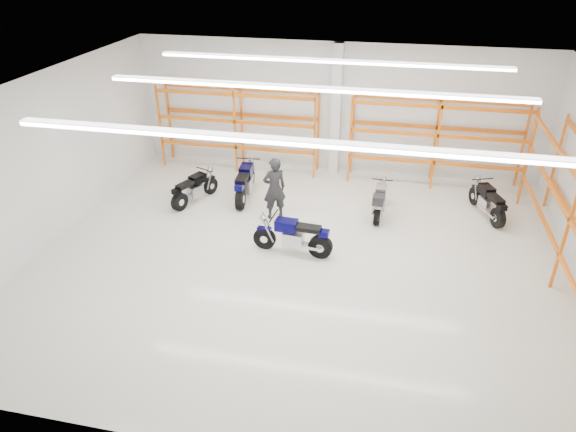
% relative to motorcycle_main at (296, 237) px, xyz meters
% --- Properties ---
extents(ground, '(14.00, 14.00, 0.00)m').
position_rel_motorcycle_main_xyz_m(ground, '(0.28, -0.20, -0.50)').
color(ground, beige).
rests_on(ground, ground).
extents(room_shell, '(14.02, 12.02, 4.51)m').
position_rel_motorcycle_main_xyz_m(room_shell, '(0.28, -0.17, 2.78)').
color(room_shell, silver).
rests_on(room_shell, ground).
extents(motorcycle_main, '(2.19, 0.73, 1.08)m').
position_rel_motorcycle_main_xyz_m(motorcycle_main, '(0.00, 0.00, 0.00)').
color(motorcycle_main, black).
rests_on(motorcycle_main, ground).
extents(motorcycle_back_a, '(0.98, 1.89, 0.98)m').
position_rel_motorcycle_main_xyz_m(motorcycle_back_a, '(-3.76, 2.23, -0.04)').
color(motorcycle_back_a, black).
rests_on(motorcycle_back_a, ground).
extents(motorcycle_back_b, '(0.77, 2.34, 1.15)m').
position_rel_motorcycle_main_xyz_m(motorcycle_back_b, '(-2.23, 2.86, 0.03)').
color(motorcycle_back_b, black).
rests_on(motorcycle_back_b, ground).
extents(motorcycle_back_c, '(0.64, 2.01, 1.03)m').
position_rel_motorcycle_main_xyz_m(motorcycle_back_c, '(2.06, 2.56, -0.01)').
color(motorcycle_back_c, black).
rests_on(motorcycle_back_c, ground).
extents(motorcycle_back_d, '(0.93, 1.97, 1.01)m').
position_rel_motorcycle_main_xyz_m(motorcycle_back_d, '(5.26, 3.19, -0.03)').
color(motorcycle_back_d, black).
rests_on(motorcycle_back_d, ground).
extents(standing_man, '(0.84, 0.75, 1.92)m').
position_rel_motorcycle_main_xyz_m(standing_man, '(-1.01, 1.84, 0.46)').
color(standing_man, black).
rests_on(standing_man, ground).
extents(structural_column, '(0.32, 0.32, 4.50)m').
position_rel_motorcycle_main_xyz_m(structural_column, '(0.28, 5.62, 1.75)').
color(structural_column, white).
rests_on(structural_column, ground).
extents(pallet_racking_back_left, '(5.67, 0.87, 3.00)m').
position_rel_motorcycle_main_xyz_m(pallet_racking_back_left, '(-3.12, 5.28, 1.28)').
color(pallet_racking_back_left, '#DA4D0E').
rests_on(pallet_racking_back_left, ground).
extents(pallet_racking_back_right, '(5.67, 0.87, 3.00)m').
position_rel_motorcycle_main_xyz_m(pallet_racking_back_right, '(3.68, 5.28, 1.28)').
color(pallet_racking_back_right, '#DA4D0E').
rests_on(pallet_racking_back_right, ground).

